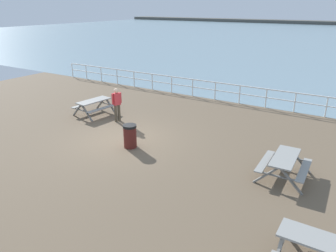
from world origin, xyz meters
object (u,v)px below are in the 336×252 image
at_px(picnic_table_near_left, 284,162).
at_px(visitor, 117,103).
at_px(picnic_table_mid_centre, 94,104).
at_px(litter_bin, 130,136).
at_px(picnic_table_near_right, 322,247).

height_order(picnic_table_near_left, visitor, visitor).
distance_m(picnic_table_near_left, picnic_table_mid_centre, 10.09).
bearing_deg(visitor, picnic_table_near_left, 10.04).
bearing_deg(picnic_table_near_left, litter_bin, 95.42).
bearing_deg(picnic_table_mid_centre, picnic_table_near_left, -92.32).
xyz_separation_m(picnic_table_near_right, picnic_table_mid_centre, (-11.63, 5.17, 0.00)).
bearing_deg(picnic_table_near_left, visitor, 78.84).
bearing_deg(litter_bin, visitor, 139.36).
height_order(picnic_table_mid_centre, litter_bin, litter_bin).
relative_size(picnic_table_near_right, litter_bin, 1.91).
relative_size(picnic_table_near_right, picnic_table_mid_centre, 0.93).
height_order(picnic_table_mid_centre, visitor, visitor).
height_order(picnic_table_near_left, picnic_table_near_right, same).
height_order(picnic_table_near_left, litter_bin, litter_bin).
bearing_deg(litter_bin, picnic_table_near_left, 7.30).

